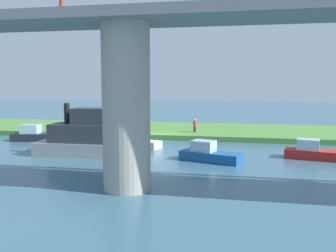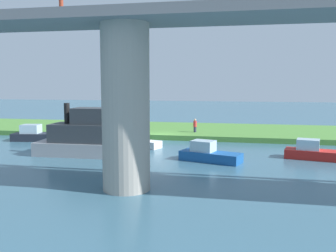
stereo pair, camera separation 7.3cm
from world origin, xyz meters
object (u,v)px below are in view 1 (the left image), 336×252
object	(u,v)px
bridge_pylon	(126,108)
motorboat_white	(138,142)
motorboat_red	(90,136)
person_on_bank	(195,125)
pontoon_yellow	(36,135)
houseboat_blue	(209,154)
mooring_post	(98,128)
riverboat_paddlewheel	(314,152)

from	to	relation	value
bridge_pylon	motorboat_white	bearing A→B (deg)	-76.35
motorboat_red	bridge_pylon	bearing A→B (deg)	124.06
person_on_bank	pontoon_yellow	xyz separation A→B (m)	(14.72, 5.54, -0.64)
person_on_bank	houseboat_blue	world-z (taller)	person_on_bank
person_on_bank	mooring_post	distance (m)	9.98
houseboat_blue	person_on_bank	bearing A→B (deg)	-77.91
bridge_pylon	motorboat_red	distance (m)	10.28
person_on_bank	houseboat_blue	size ratio (longest dim) A/B	0.30
mooring_post	pontoon_yellow	xyz separation A→B (m)	(4.96, 3.46, -0.37)
mooring_post	motorboat_red	xyz separation A→B (m)	(-3.16, 9.28, 0.55)
bridge_pylon	person_on_bank	size ratio (longest dim) A/B	6.11
motorboat_red	pontoon_yellow	bearing A→B (deg)	-35.59
mooring_post	motorboat_white	xyz separation A→B (m)	(-5.64, 4.86, -0.47)
motorboat_white	person_on_bank	bearing A→B (deg)	-120.69
bridge_pylon	pontoon_yellow	size ratio (longest dim) A/B	1.73
bridge_pylon	houseboat_blue	distance (m)	9.45
mooring_post	riverboat_paddlewheel	xyz separation A→B (m)	(-19.73, 7.32, -0.42)
houseboat_blue	bridge_pylon	bearing A→B (deg)	65.92
bridge_pylon	riverboat_paddlewheel	distance (m)	15.45
motorboat_red	houseboat_blue	bearing A→B (deg)	178.25
riverboat_paddlewheel	mooring_post	bearing A→B (deg)	-20.35
mooring_post	riverboat_paddlewheel	world-z (taller)	riverboat_paddlewheel
riverboat_paddlewheel	pontoon_yellow	bearing A→B (deg)	-8.87
motorboat_red	houseboat_blue	world-z (taller)	motorboat_red
motorboat_white	motorboat_red	bearing A→B (deg)	60.76
bridge_pylon	motorboat_white	xyz separation A→B (m)	(3.07, -12.63, -3.78)
bridge_pylon	houseboat_blue	xyz separation A→B (m)	(-3.54, -7.92, -3.73)
motorboat_white	houseboat_blue	world-z (taller)	houseboat_blue
person_on_bank	motorboat_white	xyz separation A→B (m)	(4.12, 6.93, -0.74)
person_on_bank	riverboat_paddlewheel	size ratio (longest dim) A/B	0.31
motorboat_white	houseboat_blue	distance (m)	8.11
motorboat_red	mooring_post	bearing A→B (deg)	-71.18
bridge_pylon	person_on_bank	world-z (taller)	bridge_pylon
bridge_pylon	houseboat_blue	size ratio (longest dim) A/B	1.84
person_on_bank	pontoon_yellow	bearing A→B (deg)	20.63
mooring_post	houseboat_blue	distance (m)	15.54
person_on_bank	mooring_post	world-z (taller)	person_on_bank
bridge_pylon	riverboat_paddlewheel	world-z (taller)	bridge_pylon
motorboat_white	pontoon_yellow	size ratio (longest dim) A/B	0.85
motorboat_white	pontoon_yellow	bearing A→B (deg)	-7.47
person_on_bank	mooring_post	bearing A→B (deg)	12.02
motorboat_white	bridge_pylon	bearing A→B (deg)	103.65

